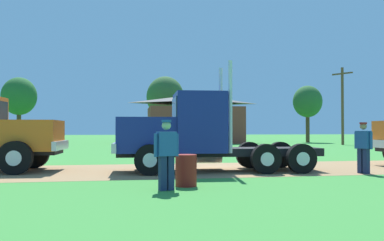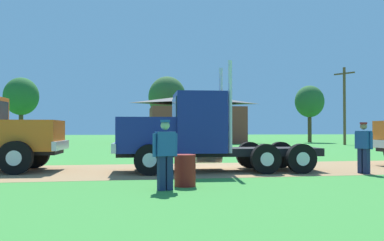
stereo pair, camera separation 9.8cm
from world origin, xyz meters
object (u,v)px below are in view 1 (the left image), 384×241
Objects in this scene: visitor_walking_mid at (166,151)px; utility_pole_near at (342,104)px; truck_foreground_white at (192,135)px; shed_building at (194,120)px; visitor_standing_near at (363,145)px; steel_barrel at (186,170)px.

utility_pole_near reaches higher than visitor_walking_mid.
shed_building reaches higher than truck_foreground_white.
utility_pole_near is at bearing 49.83° from truck_foreground_white.
shed_building reaches higher than visitor_standing_near.
visitor_standing_near is 32.14m from shed_building.
shed_building is at bearing 78.34° from visitor_walking_mid.
shed_building reaches higher than steel_barrel.
visitor_standing_near is 0.17× the size of shed_building.
utility_pole_near is (13.36, 24.29, 3.06)m from visitor_standing_near.
visitor_standing_near is (5.70, -1.71, -0.35)m from truck_foreground_white.
visitor_walking_mid is 2.08× the size of steel_barrel.
utility_pole_near is (19.06, 22.58, 2.71)m from truck_foreground_white.
shed_building is (7.18, 34.82, 1.60)m from visitor_walking_mid.
truck_foreground_white is at bearing -100.69° from shed_building.
truck_foreground_white is 4.67m from visitor_walking_mid.
utility_pole_near reaches higher than visitor_standing_near.
visitor_standing_near is at bearing -90.07° from shed_building.
utility_pole_near is (19.90, 26.36, 3.61)m from steel_barrel.
steel_barrel is at bearing -100.89° from shed_building.
utility_pole_near is (20.51, 27.00, 3.07)m from visitor_walking_mid.
steel_barrel is at bearing 46.57° from visitor_walking_mid.
utility_pole_near reaches higher than truck_foreground_white.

